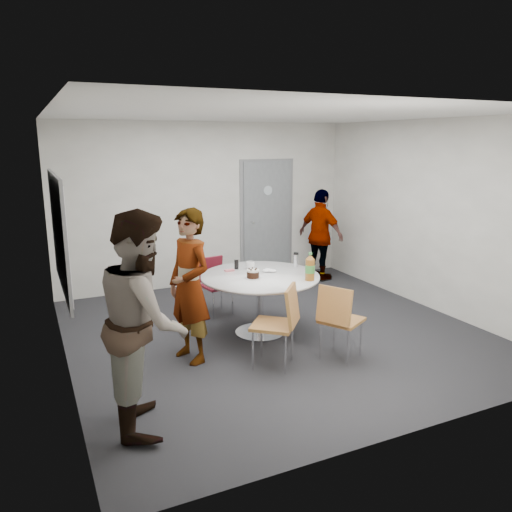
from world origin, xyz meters
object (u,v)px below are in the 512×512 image
chair_near_left (282,318)px  chair_far (214,280)px  person_main (190,286)px  person_right (321,235)px  door (267,220)px  table (263,283)px  whiteboard (59,233)px  person_left (144,320)px  chair_near_right (338,315)px

chair_near_left → chair_far: (-0.04, 1.96, -0.08)m
chair_near_left → chair_far: size_ratio=1.15×
person_main → person_right: person_main is taller
chair_near_left → person_main: 1.06m
door → person_right: (0.75, -0.61, -0.23)m
table → whiteboard: bearing=175.7°
person_left → person_right: size_ratio=1.18×
table → person_main: bearing=-161.9°
chair_near_left → chair_near_right: bearing=-60.3°
door → chair_far: bearing=-136.8°
person_main → person_right: (3.06, 2.19, -0.06)m
chair_near_right → person_main: (-1.46, 0.72, 0.32)m
person_main → person_left: (-0.73, -1.06, 0.08)m
whiteboard → table: whiteboard is taller
whiteboard → chair_far: size_ratio=2.39×
table → person_main: size_ratio=0.86×
chair_near_left → table: bearing=26.8°
whiteboard → chair_near_left: 2.51m
chair_far → chair_near_right: bearing=98.9°
whiteboard → door: bearing=32.7°
table → chair_far: 1.07m
whiteboard → chair_far: 2.41m
whiteboard → chair_near_right: size_ratio=2.18×
person_main → person_right: size_ratio=1.07×
door → chair_near_right: (-0.85, -3.52, -0.50)m
person_right → person_main: bearing=107.8°
table → person_right: bearing=42.6°
door → person_right: door is taller
whiteboard → table: size_ratio=1.29×
whiteboard → table: (2.30, -0.17, -0.78)m
chair_near_right → door: bearing=136.8°
chair_near_right → person_left: 2.26m
door → table: door is taller
door → whiteboard: bearing=-147.3°
table → chair_near_right: bearing=-68.9°
door → chair_near_right: door is taller
table → person_left: person_left is taller
door → table: bearing=-117.2°
table → person_left: (-1.79, -1.41, 0.27)m
person_main → person_right: bearing=108.0°
person_main → person_left: 1.30m
person_main → person_left: size_ratio=0.91×
chair_near_right → chair_near_left: bearing=-130.5°
table → chair_near_left: size_ratio=1.62×
chair_near_left → person_main: (-0.82, 0.59, 0.30)m
person_left → whiteboard: bearing=29.7°
whiteboard → person_left: 1.74m
whiteboard → chair_near_right: (2.71, -1.24, -0.92)m
whiteboard → person_left: whiteboard is taller
chair_near_right → chair_far: (-0.68, 2.09, -0.05)m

